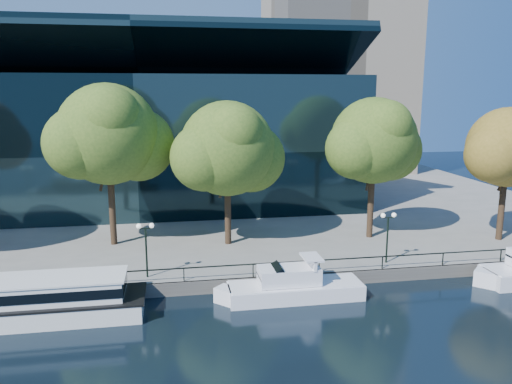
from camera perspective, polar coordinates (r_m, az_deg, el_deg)
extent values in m
plane|color=black|center=(33.91, -8.00, -13.58)|extent=(160.00, 160.00, 0.00)
cube|color=slate|center=(68.66, -9.04, -0.31)|extent=(90.00, 67.00, 1.00)
cube|color=#47443F|center=(36.51, -8.19, -10.86)|extent=(90.00, 0.25, 1.00)
cube|color=black|center=(36.18, -8.26, -8.62)|extent=(88.20, 0.08, 0.08)
cube|color=black|center=(36.35, -8.24, -9.36)|extent=(0.07, 0.07, 0.90)
cube|color=black|center=(63.17, -12.83, 5.43)|extent=(50.00, 24.00, 16.00)
cube|color=black|center=(58.95, -13.44, 14.25)|extent=(50.00, 17.14, 7.86)
cube|color=silver|center=(35.76, -25.64, -12.21)|extent=(15.62, 3.79, 1.23)
cube|color=black|center=(35.53, -25.73, -11.27)|extent=(15.94, 3.87, 0.13)
cube|color=silver|center=(35.12, -24.94, -10.23)|extent=(12.19, 3.11, 1.34)
cube|color=black|center=(35.10, -24.95, -10.14)|extent=(12.34, 3.19, 0.61)
cube|color=silver|center=(34.87, -25.04, -9.11)|extent=(12.50, 3.26, 0.11)
cube|color=white|center=(35.73, 4.51, -11.22)|extent=(9.41, 2.69, 1.08)
cube|color=white|center=(34.94, -3.15, -11.75)|extent=(2.06, 2.06, 1.08)
cube|color=white|center=(35.52, 4.52, -10.40)|extent=(9.22, 2.63, 0.07)
cube|color=white|center=(35.17, 3.79, -9.47)|extent=(4.23, 2.02, 1.16)
cube|color=black|center=(34.89, 1.81, -9.47)|extent=(1.85, 1.94, 1.47)
cube|color=white|center=(35.27, 6.36, -7.98)|extent=(0.22, 2.10, 0.72)
cube|color=white|center=(35.16, 6.37, -7.43)|extent=(1.25, 2.10, 0.13)
cube|color=white|center=(41.44, 25.00, -8.96)|extent=(2.22, 2.22, 1.21)
cylinder|color=black|center=(45.26, -16.16, -1.01)|extent=(0.56, 0.56, 7.77)
cylinder|color=black|center=(44.87, -15.71, 2.87)|extent=(1.22, 1.86, 3.88)
cylinder|color=black|center=(44.53, -16.91, 2.38)|extent=(1.12, 1.27, 3.47)
sphere|color=#3A571B|center=(44.42, -16.58, 6.35)|extent=(8.62, 8.62, 8.62)
sphere|color=#3A571B|center=(45.59, -13.34, 5.27)|extent=(6.46, 6.46, 6.46)
sphere|color=#3A571B|center=(43.94, -19.46, 5.28)|extent=(6.03, 6.03, 6.03)
sphere|color=#3A571B|center=(42.57, -16.37, 8.20)|extent=(5.17, 5.17, 5.17)
cylinder|color=black|center=(43.80, -3.24, -1.65)|extent=(0.56, 0.56, 6.78)
cylinder|color=black|center=(43.53, -2.66, 1.85)|extent=(1.11, 1.66, 3.40)
cylinder|color=black|center=(42.99, -3.76, 1.39)|extent=(1.02, 1.15, 3.04)
sphere|color=#3A571B|center=(42.94, -3.32, 4.98)|extent=(8.17, 8.17, 8.17)
sphere|color=#3A571B|center=(44.58, -0.61, 3.91)|extent=(6.13, 6.13, 6.13)
sphere|color=#3A571B|center=(42.03, -5.95, 3.95)|extent=(5.72, 5.72, 5.72)
sphere|color=#3A571B|center=(41.24, -2.51, 6.71)|extent=(4.90, 4.90, 4.90)
cylinder|color=black|center=(46.93, 13.00, -0.80)|extent=(0.56, 0.56, 7.16)
cylinder|color=black|center=(46.81, 13.62, 2.64)|extent=(1.15, 1.74, 3.58)
cylinder|color=black|center=(46.04, 12.82, 2.21)|extent=(1.06, 1.20, 3.20)
sphere|color=#3A571B|center=(46.12, 13.30, 5.73)|extent=(7.74, 7.74, 7.74)
sphere|color=#3A571B|center=(48.14, 15.05, 4.71)|extent=(5.80, 5.80, 5.80)
sphere|color=#3A571B|center=(44.74, 11.36, 4.90)|extent=(5.42, 5.42, 5.42)
sphere|color=#3A571B|center=(44.76, 14.61, 7.24)|extent=(4.64, 4.64, 4.64)
cylinder|color=black|center=(50.16, 26.30, -1.16)|extent=(0.56, 0.56, 6.76)
cylinder|color=black|center=(50.16, 26.90, 1.88)|extent=(1.11, 1.66, 3.39)
cylinder|color=black|center=(49.27, 26.37, 1.49)|extent=(1.02, 1.15, 3.03)
sphere|color=brown|center=(49.41, 26.82, 4.59)|extent=(7.05, 7.05, 7.05)
sphere|color=brown|center=(47.87, 25.56, 3.88)|extent=(4.94, 4.94, 4.94)
cylinder|color=black|center=(37.13, -12.41, -6.85)|extent=(0.14, 0.14, 3.60)
cube|color=black|center=(36.60, -12.54, -4.10)|extent=(0.90, 0.06, 0.06)
sphere|color=white|center=(36.58, -13.26, -3.82)|extent=(0.36, 0.36, 0.36)
sphere|color=white|center=(36.53, -11.84, -3.78)|extent=(0.36, 0.36, 0.36)
cylinder|color=black|center=(40.59, 14.76, -5.39)|extent=(0.14, 0.14, 3.60)
cube|color=black|center=(40.11, 14.89, -2.86)|extent=(0.90, 0.06, 0.06)
sphere|color=white|center=(39.88, 14.32, -2.61)|extent=(0.36, 0.36, 0.36)
sphere|color=white|center=(40.25, 15.49, -2.54)|extent=(0.36, 0.36, 0.36)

